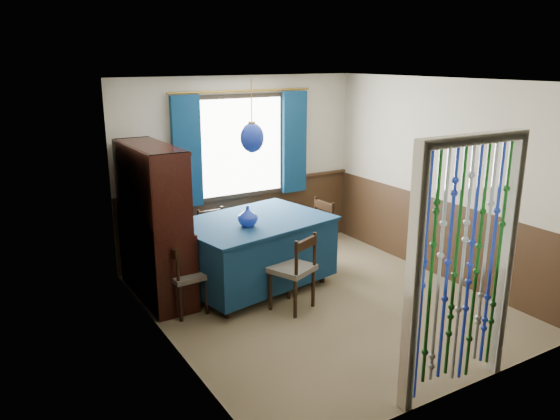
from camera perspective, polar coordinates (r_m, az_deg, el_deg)
floor at (r=6.40m, az=4.32°, el=-9.65°), size 4.00×4.00×0.00m
ceiling at (r=5.79m, az=4.84°, el=13.32°), size 4.00×4.00×0.00m
wall_back at (r=7.65m, az=-4.15°, el=4.47°), size 3.60×0.00×3.60m
wall_front at (r=4.57m, az=19.26°, el=-4.20°), size 3.60×0.00×3.60m
wall_left at (r=5.18m, az=-11.93°, el=-1.33°), size 0.00×4.00×4.00m
wall_right at (r=7.14m, az=16.45°, el=3.06°), size 0.00×4.00×4.00m
wainscot_back at (r=7.81m, az=-3.99°, el=-0.95°), size 3.60×0.00×3.60m
wainscot_front at (r=4.87m, az=18.31°, el=-12.48°), size 3.60×0.00×3.60m
wainscot_left at (r=5.44m, az=-11.33°, el=-8.87°), size 0.00×4.00×4.00m
wainscot_right at (r=7.33m, az=15.92°, el=-2.68°), size 0.00×4.00×4.00m
window at (r=7.55m, az=-4.02°, el=6.64°), size 1.32×0.12×1.42m
doorway at (r=4.67m, az=18.48°, el=-6.30°), size 1.16×0.12×2.18m
dining_table at (r=6.63m, az=-2.78°, el=-4.10°), size 1.98×1.54×0.86m
chair_near at (r=6.06m, az=1.50°, el=-6.25°), size 0.56×0.55×0.88m
chair_far at (r=7.17m, az=-6.75°, el=-3.05°), size 0.42×0.40×0.83m
chair_left at (r=6.07m, az=-10.01°, el=-6.77°), size 0.41×0.43×0.82m
chair_right at (r=7.22m, az=3.57°, el=-2.43°), size 0.44×0.46×0.93m
sideboard at (r=6.52m, az=-12.93°, el=-3.66°), size 0.49×1.38×1.80m
pendant_lamp at (r=6.30m, az=-2.95°, el=7.57°), size 0.28×0.28×0.83m
vase_table at (r=6.24m, az=-3.39°, el=-0.73°), size 0.27×0.27×0.22m
bowl_shelf at (r=6.10m, az=-11.95°, el=1.33°), size 0.22×0.22×0.05m
vase_sideboard at (r=6.77m, az=-13.66°, el=0.33°), size 0.21×0.21×0.18m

